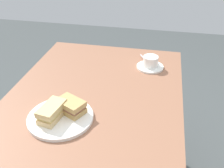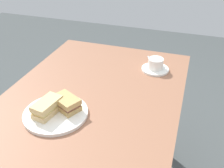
{
  "view_description": "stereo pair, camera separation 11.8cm",
  "coord_description": "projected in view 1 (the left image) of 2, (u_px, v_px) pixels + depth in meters",
  "views": [
    {
      "loc": [
        0.84,
        0.27,
        1.41
      ],
      "look_at": [
        -0.13,
        0.07,
        0.78
      ],
      "focal_mm": 41.35,
      "sensor_mm": 36.0,
      "label": 1
    },
    {
      "loc": [
        0.81,
        0.38,
        1.41
      ],
      "look_at": [
        -0.13,
        0.07,
        0.78
      ],
      "focal_mm": 41.35,
      "sensor_mm": 36.0,
      "label": 2
    }
  ],
  "objects": [
    {
      "name": "spoon",
      "position": [
        145.0,
        59.0,
        1.43
      ],
      "size": [
        0.09,
        0.06,
        0.01
      ],
      "color": "silver",
      "rests_on": "coffee_saucer"
    },
    {
      "name": "sandwich_front",
      "position": [
        52.0,
        112.0,
        0.99
      ],
      "size": [
        0.13,
        0.09,
        0.06
      ],
      "color": "#E1BD80",
      "rests_on": "sandwich_plate"
    },
    {
      "name": "coffee_saucer",
      "position": [
        150.0,
        67.0,
        1.37
      ],
      "size": [
        0.14,
        0.14,
        0.01
      ],
      "primitive_type": "cylinder",
      "color": "white",
      "rests_on": "dining_table"
    },
    {
      "name": "sandwich_plate",
      "position": [
        61.0,
        118.0,
        1.01
      ],
      "size": [
        0.26,
        0.26,
        0.01
      ],
      "primitive_type": "cylinder",
      "color": "white",
      "rests_on": "dining_table"
    },
    {
      "name": "sandwich_back",
      "position": [
        71.0,
        106.0,
        1.02
      ],
      "size": [
        0.11,
        0.13,
        0.05
      ],
      "color": "tan",
      "rests_on": "sandwich_plate"
    },
    {
      "name": "dining_table",
      "position": [
        91.0,
        125.0,
        1.16
      ],
      "size": [
        1.21,
        0.78,
        0.75
      ],
      "color": "#936147",
      "rests_on": "ground_plane"
    },
    {
      "name": "coffee_cup",
      "position": [
        151.0,
        61.0,
        1.35
      ],
      "size": [
        0.1,
        0.08,
        0.06
      ],
      "color": "white",
      "rests_on": "coffee_saucer"
    }
  ]
}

